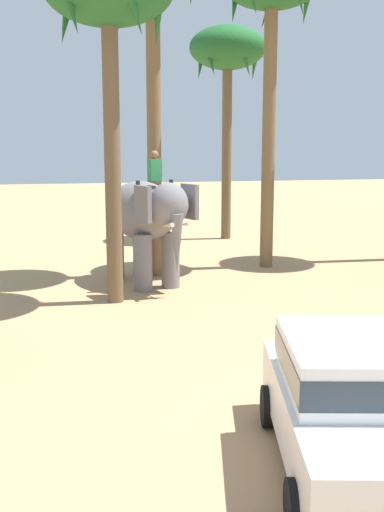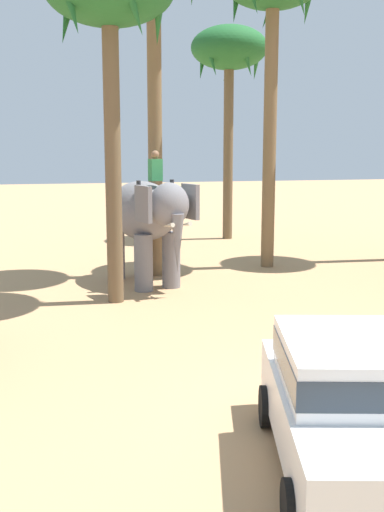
% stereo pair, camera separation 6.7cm
% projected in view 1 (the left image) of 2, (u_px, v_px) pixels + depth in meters
% --- Properties ---
extents(ground_plane, '(120.00, 120.00, 0.00)m').
position_uv_depth(ground_plane, '(340.00, 439.00, 8.59)').
color(ground_plane, tan).
extents(car_sedan_foreground, '(2.65, 4.39, 1.70)m').
position_uv_depth(car_sedan_foreground, '(349.00, 400.00, 7.63)').
color(car_sedan_foreground, white).
rests_on(car_sedan_foreground, ground).
extents(elephant_with_mahout, '(2.56, 4.02, 3.88)m').
position_uv_depth(elephant_with_mahout, '(145.00, 217.00, 17.81)').
color(elephant_with_mahout, slate).
rests_on(elephant_with_mahout, ground).
extents(palm_tree_leaning_seaward, '(3.20, 3.20, 8.92)m').
position_uv_depth(palm_tree_leaning_seaward, '(228.00, 55.00, 25.78)').
color(palm_tree_leaning_seaward, brown).
rests_on(palm_tree_leaning_seaward, ground).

